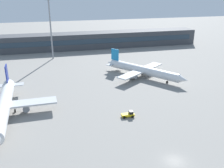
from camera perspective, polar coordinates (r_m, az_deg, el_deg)
ground_plane at (r=91.07m, az=2.13°, el=-1.57°), size 400.00×400.00×0.00m
terminal_building at (r=155.39m, az=-5.16°, el=9.53°), size 131.61×12.13×9.00m
airplane_near at (r=78.43m, az=-22.70°, el=-4.58°), size 29.24×42.02×10.39m
airplane_mid at (r=104.77m, az=6.91°, el=2.99°), size 25.47×32.28×9.39m
baggage_tug_yellow at (r=73.55m, az=3.68°, el=-6.64°), size 3.67×1.95×1.75m
floodlight_tower_west at (r=132.31m, az=-13.38°, el=12.54°), size 3.20×0.80×29.59m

